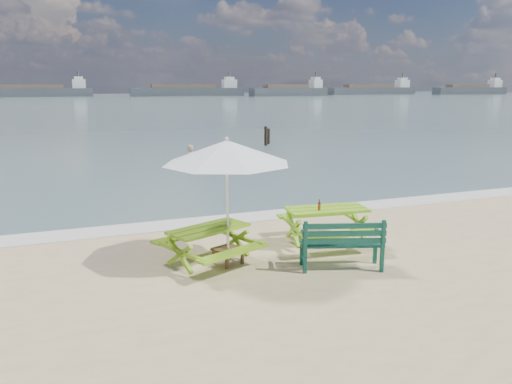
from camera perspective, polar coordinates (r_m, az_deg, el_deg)
name	(u,v)px	position (r m, az deg, el deg)	size (l,w,h in m)	color
sea	(87,103)	(91.72, -18.75, 9.63)	(300.00, 300.00, 0.00)	slate
foam_strip	(228,219)	(12.16, -3.26, -3.12)	(22.00, 0.90, 0.01)	silver
picnic_table_left	(209,247)	(9.13, -5.39, -6.26)	(1.98, 2.07, 0.70)	#71A018
picnic_table_right	(326,227)	(10.30, 8.04, -3.99)	(1.82, 1.98, 0.77)	#77B41B
park_bench	(341,253)	(9.07, 9.69, -6.92)	(1.53, 0.90, 0.90)	#0F4132
side_table	(228,256)	(9.20, -3.21, -7.28)	(0.60, 0.60, 0.30)	brown
patio_umbrella	(227,152)	(8.75, -3.36, 4.58)	(3.00, 3.00, 2.27)	silver
beer_bottle	(319,207)	(9.98, 7.23, -1.66)	(0.06, 0.06, 0.23)	brown
swimmer	(190,162)	(24.06, -7.55, 3.42)	(0.67, 0.51, 1.65)	tan
mooring_pilings	(267,138)	(26.94, 1.26, 6.20)	(0.56, 0.76, 1.24)	black
cargo_ships	(282,91)	(141.20, 3.01, 11.44)	(148.12, 19.39, 4.40)	#3B4046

